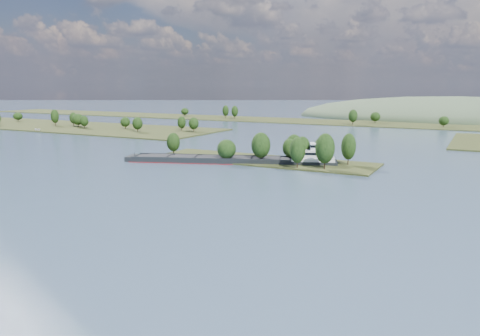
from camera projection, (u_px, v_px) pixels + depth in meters
The scene contains 7 objects.
ground at pixel (186, 187), 155.61m from camera, with size 1800.00×1800.00×0.00m, color #3B5066.
tree_island at pixel (274, 153), 202.28m from camera, with size 100.00×32.52×15.46m.
left_bank at pixel (50, 125), 381.59m from camera, with size 300.00×80.00×14.70m.
back_shoreline at pixel (382, 124), 395.03m from camera, with size 900.00×60.00×15.85m.
hill_west at pixel (454, 119), 459.73m from camera, with size 320.00×160.00×44.00m, color #3F5137.
cargo_barge at pixel (245, 159), 202.65m from camera, with size 90.45×41.06×12.46m.
motorboat at pixel (38, 130), 337.81m from camera, with size 2.18×5.79×2.24m, color silver.
Camera 1 is at (86.29, -6.47, 33.67)m, focal length 35.00 mm.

